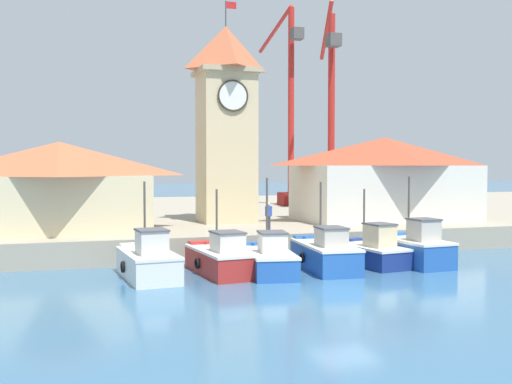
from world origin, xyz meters
name	(u,v)px	position (x,y,z in m)	size (l,w,h in m)	color
ground_plane	(345,294)	(0.00, 0.00, 0.00)	(300.00, 300.00, 0.00)	#386689
quay_wharf	(196,217)	(0.00, 28.93, 0.66)	(120.00, 40.00, 1.31)	#9E937F
fishing_boat_far_left	(148,261)	(-6.91, 5.38, 0.77)	(2.47, 4.91, 4.26)	silver
fishing_boat_left_outer	(222,258)	(-3.54, 5.56, 0.71)	(2.58, 5.08, 3.87)	#AD2823
fishing_boat_left_inner	(269,259)	(-1.43, 4.96, 0.69)	(2.62, 5.07, 4.40)	#2356A8
fishing_boat_mid_left	(325,254)	(1.44, 5.17, 0.77)	(2.39, 5.23, 4.18)	#2356A8
fishing_boat_center	(371,251)	(4.13, 5.63, 0.71)	(2.53, 4.59, 3.80)	navy
fishing_boat_mid_right	(415,249)	(6.24, 5.02, 0.83)	(2.28, 4.32, 4.43)	#2356A8
clock_tower	(226,119)	(-0.47, 16.75, 7.99)	(3.86, 3.86, 14.23)	beige
warehouse_left	(60,186)	(-10.71, 13.98, 3.86)	(9.92, 6.98, 4.98)	beige
warehouse_right	(384,178)	(10.04, 14.91, 4.15)	(11.69, 6.96, 5.56)	silver
port_crane_near	(290,127)	(9.21, 30.92, 8.51)	(2.00, 10.03, 18.32)	maroon
port_crane_far	(331,133)	(10.31, 24.25, 7.62)	(3.41, 9.00, 17.26)	maroon
dock_worker_near_tower	(269,216)	(0.35, 10.45, 2.16)	(0.34, 0.22, 1.62)	#33333D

